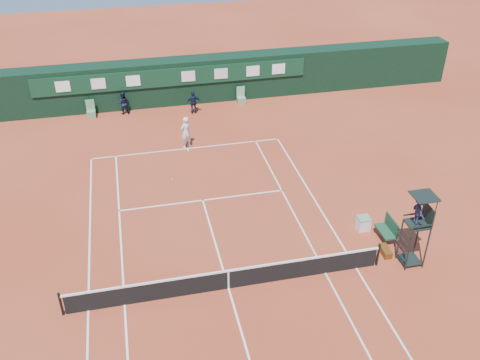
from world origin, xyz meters
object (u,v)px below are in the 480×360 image
umpire_chair (419,216)px  player (186,132)px  player_bench (388,228)px  tennis_net (228,279)px  cooler (363,223)px

umpire_chair → player: (-7.84, 12.24, -1.49)m
player_bench → tennis_net: bearing=-168.6°
umpire_chair → player_bench: bearing=97.3°
player_bench → player: bearing=125.9°
tennis_net → umpire_chair: size_ratio=3.77×
tennis_net → player_bench: (7.60, 1.53, 0.09)m
player → tennis_net: bearing=55.4°
umpire_chair → player: 14.61m
player → cooler: bearing=90.9°
cooler → player_bench: bearing=-51.2°
player_bench → umpire_chair: bearing=-82.7°
cooler → player: 11.83m
player_bench → player: player is taller
cooler → player: player is taller
tennis_net → cooler: 7.28m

